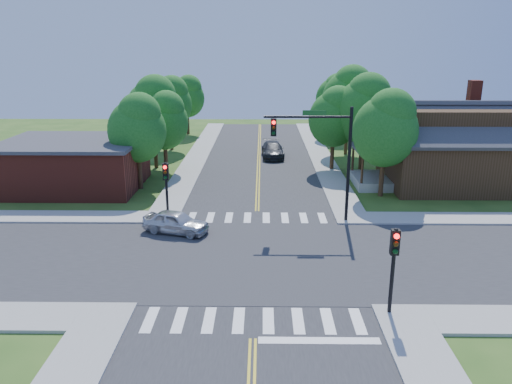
{
  "coord_description": "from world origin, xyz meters",
  "views": [
    {
      "loc": [
        0.33,
        -24.0,
        10.76
      ],
      "look_at": [
        -0.04,
        4.73,
        2.2
      ],
      "focal_mm": 35.0,
      "sensor_mm": 36.0,
      "label": 1
    }
  ],
  "objects_px": {
    "signal_pole_se": "(394,256)",
    "car_silver": "(176,223)",
    "signal_mast_ne": "(322,146)",
    "signal_pole_nw": "(166,181)",
    "house_ne": "(453,144)",
    "car_dgrey": "(273,150)"
  },
  "relations": [
    {
      "from": "car_silver",
      "to": "car_dgrey",
      "type": "xyz_separation_m",
      "value": [
        6.09,
        20.52,
        0.06
      ]
    },
    {
      "from": "signal_mast_ne",
      "to": "signal_pole_nw",
      "type": "height_order",
      "value": "signal_mast_ne"
    },
    {
      "from": "car_silver",
      "to": "car_dgrey",
      "type": "distance_m",
      "value": 21.41
    },
    {
      "from": "signal_pole_nw",
      "to": "car_dgrey",
      "type": "relative_size",
      "value": 0.74
    },
    {
      "from": "car_dgrey",
      "to": "car_silver",
      "type": "bearing_deg",
      "value": -109.04
    },
    {
      "from": "signal_mast_ne",
      "to": "signal_pole_se",
      "type": "distance_m",
      "value": 11.55
    },
    {
      "from": "signal_pole_se",
      "to": "car_silver",
      "type": "bearing_deg",
      "value": 138.58
    },
    {
      "from": "signal_pole_nw",
      "to": "car_dgrey",
      "type": "bearing_deg",
      "value": 69.34
    },
    {
      "from": "signal_pole_nw",
      "to": "house_ne",
      "type": "xyz_separation_m",
      "value": [
        20.71,
        8.66,
        0.67
      ]
    },
    {
      "from": "signal_pole_se",
      "to": "signal_pole_nw",
      "type": "height_order",
      "value": "same"
    },
    {
      "from": "car_dgrey",
      "to": "signal_pole_se",
      "type": "bearing_deg",
      "value": -84.35
    },
    {
      "from": "signal_mast_ne",
      "to": "house_ne",
      "type": "xyz_separation_m",
      "value": [
        11.19,
        8.65,
        -1.52
      ]
    },
    {
      "from": "car_silver",
      "to": "signal_mast_ne",
      "type": "bearing_deg",
      "value": -58.06
    },
    {
      "from": "signal_mast_ne",
      "to": "signal_pole_nw",
      "type": "bearing_deg",
      "value": -179.93
    },
    {
      "from": "signal_mast_ne",
      "to": "signal_pole_nw",
      "type": "xyz_separation_m",
      "value": [
        -9.51,
        -0.01,
        -2.19
      ]
    },
    {
      "from": "signal_pole_se",
      "to": "car_silver",
      "type": "relative_size",
      "value": 0.9
    },
    {
      "from": "car_silver",
      "to": "house_ne",
      "type": "bearing_deg",
      "value": -43.22
    },
    {
      "from": "signal_pole_nw",
      "to": "car_silver",
      "type": "bearing_deg",
      "value": -67.5
    },
    {
      "from": "signal_pole_se",
      "to": "car_silver",
      "type": "xyz_separation_m",
      "value": [
        -10.34,
        9.12,
        -1.99
      ]
    },
    {
      "from": "signal_pole_se",
      "to": "car_dgrey",
      "type": "bearing_deg",
      "value": 98.15
    },
    {
      "from": "signal_mast_ne",
      "to": "house_ne",
      "type": "bearing_deg",
      "value": 37.68
    },
    {
      "from": "signal_pole_nw",
      "to": "signal_pole_se",
      "type": "bearing_deg",
      "value": -45.0
    }
  ]
}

